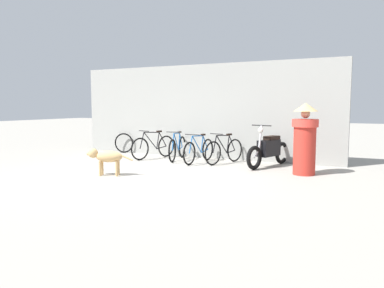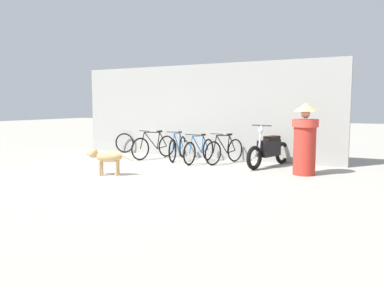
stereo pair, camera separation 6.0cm
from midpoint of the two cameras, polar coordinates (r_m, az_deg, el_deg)
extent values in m
plane|color=#9E998E|center=(8.86, -8.91, -4.79)|extent=(60.00, 60.00, 0.00)
cube|color=gray|center=(11.79, 1.17, 5.00)|extent=(8.69, 0.20, 2.89)
torus|color=black|center=(11.26, -8.08, -0.75)|extent=(0.23, 0.66, 0.68)
torus|color=black|center=(11.95, -4.11, -0.33)|extent=(0.23, 0.66, 0.68)
cylinder|color=black|center=(11.50, -6.50, 0.51)|extent=(0.17, 0.51, 0.56)
cylinder|color=black|center=(11.70, -5.36, 0.53)|extent=(0.06, 0.14, 0.51)
cylinder|color=black|center=(11.51, -6.31, 1.78)|extent=(0.20, 0.60, 0.06)
cylinder|color=black|center=(11.82, -4.82, -0.52)|extent=(0.14, 0.39, 0.08)
cylinder|color=black|center=(11.83, -4.64, 0.72)|extent=(0.12, 0.31, 0.47)
cylinder|color=black|center=(11.28, -7.79, 0.52)|extent=(0.08, 0.19, 0.50)
cube|color=black|center=(11.71, -5.18, 1.93)|extent=(0.12, 0.19, 0.05)
cylinder|color=black|center=(11.31, -7.49, 1.98)|extent=(0.45, 0.15, 0.02)
torus|color=black|center=(10.76, -3.18, -1.03)|extent=(0.19, 0.66, 0.67)
torus|color=black|center=(11.75, -1.66, -0.43)|extent=(0.19, 0.66, 0.67)
cylinder|color=#1959A5|center=(11.12, -2.56, 0.33)|extent=(0.14, 0.51, 0.56)
cylinder|color=#1959A5|center=(11.41, -2.13, 0.39)|extent=(0.06, 0.13, 0.51)
cylinder|color=#1959A5|center=(11.15, -2.49, 1.64)|extent=(0.16, 0.59, 0.06)
cylinder|color=#1959A5|center=(11.57, -1.92, -0.66)|extent=(0.11, 0.39, 0.08)
cylinder|color=#1959A5|center=(11.59, -1.85, 0.60)|extent=(0.09, 0.31, 0.47)
cylinder|color=#1959A5|center=(10.81, -3.06, 0.30)|extent=(0.07, 0.19, 0.49)
cube|color=black|center=(11.44, -2.06, 1.82)|extent=(0.11, 0.19, 0.05)
cylinder|color=black|center=(10.86, -2.95, 1.83)|extent=(0.45, 0.12, 0.02)
torus|color=black|center=(10.24, -0.58, -1.45)|extent=(0.09, 0.64, 0.64)
torus|color=black|center=(11.16, 2.26, -0.85)|extent=(0.09, 0.64, 0.64)
cylinder|color=#1959A5|center=(10.57, 0.58, -0.08)|extent=(0.06, 0.53, 0.53)
cylinder|color=#1959A5|center=(10.83, 1.39, -0.02)|extent=(0.04, 0.14, 0.49)
cylinder|color=#1959A5|center=(10.59, 0.73, 1.24)|extent=(0.07, 0.62, 0.06)
cylinder|color=#1959A5|center=(10.99, 1.76, -1.08)|extent=(0.05, 0.40, 0.08)
cylinder|color=#1959A5|center=(11.01, 1.90, 0.20)|extent=(0.05, 0.32, 0.45)
cylinder|color=#1959A5|center=(10.28, -0.35, -0.11)|extent=(0.04, 0.19, 0.48)
cube|color=black|center=(10.86, 1.53, 1.43)|extent=(0.08, 0.18, 0.05)
cylinder|color=black|center=(10.32, -0.12, 1.43)|extent=(0.46, 0.05, 0.02)
torus|color=black|center=(10.22, 3.04, -1.41)|extent=(0.24, 0.64, 0.66)
torus|color=black|center=(10.95, 6.37, -0.95)|extent=(0.24, 0.64, 0.66)
cylinder|color=black|center=(10.48, 4.40, -0.06)|extent=(0.17, 0.46, 0.55)
cylinder|color=black|center=(10.69, 5.35, -0.04)|extent=(0.06, 0.13, 0.50)
cylinder|color=black|center=(10.49, 4.58, 1.31)|extent=(0.20, 0.53, 0.06)
cylinder|color=black|center=(10.82, 5.78, -1.16)|extent=(0.14, 0.35, 0.08)
cylinder|color=black|center=(10.83, 5.95, 0.16)|extent=(0.12, 0.28, 0.46)
cylinder|color=black|center=(10.25, 3.32, -0.04)|extent=(0.08, 0.17, 0.49)
cube|color=black|center=(10.70, 5.53, 1.47)|extent=(0.12, 0.19, 0.05)
cylinder|color=black|center=(10.28, 3.59, 1.54)|extent=(0.44, 0.16, 0.02)
torus|color=black|center=(9.63, 9.29, -2.08)|extent=(0.28, 0.62, 0.62)
torus|color=black|center=(10.77, 13.36, -1.32)|extent=(0.28, 0.62, 0.62)
cube|color=black|center=(10.17, 11.46, -0.60)|extent=(0.48, 0.80, 0.43)
cube|color=black|center=(10.26, 11.89, 0.94)|extent=(0.37, 0.53, 0.10)
cylinder|color=silver|center=(9.78, 10.18, 0.99)|extent=(0.09, 0.16, 0.62)
cylinder|color=silver|center=(9.70, 9.64, -1.45)|extent=(0.10, 0.23, 0.22)
cylinder|color=black|center=(9.80, 10.38, 2.80)|extent=(0.56, 0.19, 0.03)
sphere|color=silver|center=(9.78, 10.25, 2.09)|extent=(0.17, 0.17, 0.14)
ellipsoid|color=tan|center=(8.91, -12.71, -1.87)|extent=(0.69, 0.48, 0.27)
cylinder|color=tan|center=(8.95, -14.02, -3.66)|extent=(0.08, 0.08, 0.35)
cylinder|color=tan|center=(9.08, -13.71, -3.50)|extent=(0.08, 0.08, 0.35)
cylinder|color=tan|center=(8.82, -11.61, -3.73)|extent=(0.08, 0.08, 0.35)
cylinder|color=tan|center=(8.96, -11.33, -3.58)|extent=(0.08, 0.08, 0.35)
sphere|color=tan|center=(9.03, -15.02, -1.35)|extent=(0.30, 0.30, 0.23)
ellipsoid|color=tan|center=(9.06, -15.59, -1.45)|extent=(0.15, 0.13, 0.09)
cylinder|color=tan|center=(8.79, -10.04, -2.10)|extent=(0.27, 0.14, 0.15)
cylinder|color=#B72D23|center=(9.18, 16.59, -0.45)|extent=(0.63, 0.63, 1.31)
cylinder|color=#D63C32|center=(9.14, 16.70, 3.08)|extent=(0.74, 0.74, 0.18)
sphere|color=tan|center=(9.13, 16.74, 4.42)|extent=(0.26, 0.26, 0.21)
cone|color=tan|center=(9.13, 16.77, 5.40)|extent=(0.70, 0.70, 0.20)
torus|color=black|center=(13.11, -10.47, 0.16)|extent=(0.67, 0.20, 0.68)
camera|label=1|loc=(0.03, -90.18, -0.02)|focal=35.00mm
camera|label=2|loc=(0.03, 89.82, 0.02)|focal=35.00mm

